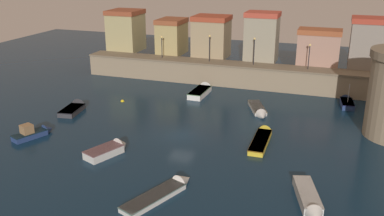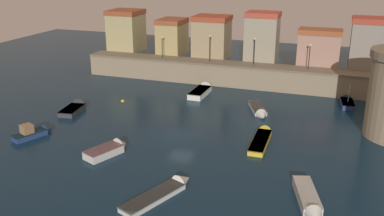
{
  "view_description": "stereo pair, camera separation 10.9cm",
  "coord_description": "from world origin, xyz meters",
  "px_view_note": "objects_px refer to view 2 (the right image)",
  "views": [
    {
      "loc": [
        14.72,
        -39.16,
        17.78
      ],
      "look_at": [
        0.0,
        3.46,
        1.89
      ],
      "focal_mm": 40.1,
      "sensor_mm": 36.0,
      "label": 1
    },
    {
      "loc": [
        14.82,
        -39.12,
        17.78
      ],
      "look_at": [
        0.0,
        3.46,
        1.89
      ],
      "focal_mm": 40.1,
      "sensor_mm": 36.0,
      "label": 2
    }
  ],
  "objects_px": {
    "moored_boat_3": "(110,149)",
    "mooring_buoy_0": "(123,101)",
    "moored_boat_1": "(34,132)",
    "quay_lamp_0": "(162,43)",
    "moored_boat_0": "(262,137)",
    "moored_boat_6": "(202,90)",
    "moored_boat_4": "(259,111)",
    "moored_boat_7": "(347,102)",
    "moored_boat_5": "(309,201)",
    "quay_lamp_1": "(210,44)",
    "moored_boat_2": "(165,191)",
    "quay_lamp_3": "(310,53)",
    "moored_boat_8": "(75,108)",
    "quay_lamp_2": "(254,47)"
  },
  "relations": [
    {
      "from": "moored_boat_1",
      "to": "moored_boat_5",
      "type": "height_order",
      "value": "moored_boat_1"
    },
    {
      "from": "quay_lamp_3",
      "to": "mooring_buoy_0",
      "type": "distance_m",
      "value": 26.03
    },
    {
      "from": "moored_boat_5",
      "to": "moored_boat_3",
      "type": "bearing_deg",
      "value": -115.78
    },
    {
      "from": "moored_boat_3",
      "to": "moored_boat_8",
      "type": "xyz_separation_m",
      "value": [
        -10.15,
        9.49,
        -0.09
      ]
    },
    {
      "from": "moored_boat_0",
      "to": "moored_boat_8",
      "type": "distance_m",
      "value": 23.44
    },
    {
      "from": "moored_boat_1",
      "to": "mooring_buoy_0",
      "type": "distance_m",
      "value": 13.77
    },
    {
      "from": "moored_boat_3",
      "to": "mooring_buoy_0",
      "type": "bearing_deg",
      "value": 45.59
    },
    {
      "from": "quay_lamp_2",
      "to": "quay_lamp_0",
      "type": "bearing_deg",
      "value": -180.0
    },
    {
      "from": "quay_lamp_3",
      "to": "moored_boat_2",
      "type": "xyz_separation_m",
      "value": [
        -8.11,
        -31.81,
        -5.32
      ]
    },
    {
      "from": "moored_boat_0",
      "to": "moored_boat_1",
      "type": "bearing_deg",
      "value": 105.97
    },
    {
      "from": "quay_lamp_1",
      "to": "moored_boat_1",
      "type": "height_order",
      "value": "quay_lamp_1"
    },
    {
      "from": "moored_boat_0",
      "to": "moored_boat_8",
      "type": "relative_size",
      "value": 1.45
    },
    {
      "from": "moored_boat_1",
      "to": "moored_boat_4",
      "type": "relative_size",
      "value": 0.75
    },
    {
      "from": "quay_lamp_3",
      "to": "moored_boat_0",
      "type": "relative_size",
      "value": 0.47
    },
    {
      "from": "moored_boat_5",
      "to": "moored_boat_6",
      "type": "distance_m",
      "value": 29.5
    },
    {
      "from": "quay_lamp_1",
      "to": "moored_boat_3",
      "type": "relative_size",
      "value": 0.8
    },
    {
      "from": "moored_boat_0",
      "to": "moored_boat_8",
      "type": "bearing_deg",
      "value": 85.39
    },
    {
      "from": "moored_boat_0",
      "to": "mooring_buoy_0",
      "type": "height_order",
      "value": "moored_boat_0"
    },
    {
      "from": "moored_boat_3",
      "to": "moored_boat_6",
      "type": "distance_m",
      "value": 21.42
    },
    {
      "from": "moored_boat_6",
      "to": "quay_lamp_0",
      "type": "bearing_deg",
      "value": 57.82
    },
    {
      "from": "quay_lamp_0",
      "to": "moored_boat_8",
      "type": "relative_size",
      "value": 0.65
    },
    {
      "from": "moored_boat_1",
      "to": "moored_boat_5",
      "type": "bearing_deg",
      "value": -76.35
    },
    {
      "from": "quay_lamp_0",
      "to": "moored_boat_0",
      "type": "distance_m",
      "value": 27.19
    },
    {
      "from": "mooring_buoy_0",
      "to": "quay_lamp_0",
      "type": "bearing_deg",
      "value": 87.49
    },
    {
      "from": "moored_boat_4",
      "to": "moored_boat_5",
      "type": "height_order",
      "value": "moored_boat_5"
    },
    {
      "from": "quay_lamp_2",
      "to": "moored_boat_3",
      "type": "height_order",
      "value": "quay_lamp_2"
    },
    {
      "from": "quay_lamp_1",
      "to": "quay_lamp_2",
      "type": "bearing_deg",
      "value": 0.0
    },
    {
      "from": "moored_boat_5",
      "to": "moored_boat_8",
      "type": "height_order",
      "value": "moored_boat_8"
    },
    {
      "from": "quay_lamp_3",
      "to": "moored_boat_8",
      "type": "xyz_separation_m",
      "value": [
        -26.13,
        -17.22,
        -5.24
      ]
    },
    {
      "from": "moored_boat_0",
      "to": "moored_boat_2",
      "type": "bearing_deg",
      "value": 156.81
    },
    {
      "from": "moored_boat_0",
      "to": "moored_boat_7",
      "type": "distance_m",
      "value": 16.75
    },
    {
      "from": "moored_boat_1",
      "to": "moored_boat_4",
      "type": "bearing_deg",
      "value": -32.29
    },
    {
      "from": "moored_boat_4",
      "to": "moored_boat_7",
      "type": "relative_size",
      "value": 1.31
    },
    {
      "from": "quay_lamp_1",
      "to": "moored_boat_0",
      "type": "xyz_separation_m",
      "value": [
        11.44,
        -18.76,
        -5.52
      ]
    },
    {
      "from": "moored_boat_8",
      "to": "moored_boat_0",
      "type": "bearing_deg",
      "value": -102.03
    },
    {
      "from": "moored_boat_3",
      "to": "quay_lamp_3",
      "type": "bearing_deg",
      "value": -8.84
    },
    {
      "from": "quay_lamp_1",
      "to": "moored_boat_0",
      "type": "bearing_deg",
      "value": -58.64
    },
    {
      "from": "quay_lamp_1",
      "to": "moored_boat_5",
      "type": "relative_size",
      "value": 0.61
    },
    {
      "from": "moored_boat_2",
      "to": "mooring_buoy_0",
      "type": "xyz_separation_m",
      "value": [
        -14.16,
        19.54,
        -0.25
      ]
    },
    {
      "from": "quay_lamp_2",
      "to": "moored_boat_3",
      "type": "xyz_separation_m",
      "value": [
        -8.39,
        -26.71,
        -5.4
      ]
    },
    {
      "from": "moored_boat_2",
      "to": "moored_boat_5",
      "type": "bearing_deg",
      "value": -58.78
    },
    {
      "from": "moored_boat_2",
      "to": "moored_boat_6",
      "type": "relative_size",
      "value": 1.14
    },
    {
      "from": "mooring_buoy_0",
      "to": "moored_boat_4",
      "type": "bearing_deg",
      "value": 4.89
    },
    {
      "from": "quay_lamp_1",
      "to": "moored_boat_6",
      "type": "relative_size",
      "value": 0.61
    },
    {
      "from": "quay_lamp_2",
      "to": "moored_boat_2",
      "type": "relative_size",
      "value": 0.54
    },
    {
      "from": "moored_boat_0",
      "to": "moored_boat_8",
      "type": "height_order",
      "value": "moored_boat_8"
    },
    {
      "from": "moored_boat_4",
      "to": "moored_boat_2",
      "type": "bearing_deg",
      "value": -31.72
    },
    {
      "from": "quay_lamp_2",
      "to": "moored_boat_2",
      "type": "xyz_separation_m",
      "value": [
        -0.53,
        -31.81,
        -5.57
      ]
    },
    {
      "from": "moored_boat_4",
      "to": "moored_boat_1",
      "type": "bearing_deg",
      "value": -76.84
    },
    {
      "from": "moored_boat_1",
      "to": "moored_boat_2",
      "type": "xyz_separation_m",
      "value": [
        17.42,
        -6.17,
        -0.22
      ]
    }
  ]
}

